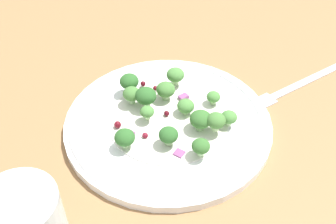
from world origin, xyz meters
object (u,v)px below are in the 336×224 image
plate (168,122)px  broccoli_floret_0 (202,146)px  broccoli_floret_2 (216,121)px  fork (294,87)px  broccoli_floret_1 (201,120)px

plate → broccoli_floret_0: size_ratio=12.24×
plate → broccoli_floret_2: broccoli_floret_2 is taller
broccoli_floret_0 → fork: 21.64cm
broccoli_floret_0 → fork: (-2.29, 21.33, -2.83)cm
plate → fork: size_ratio=1.53×
plate → broccoli_floret_1: broccoli_floret_1 is taller
broccoli_floret_0 → broccoli_floret_2: (-1.87, 4.08, 0.42)cm
broccoli_floret_2 → fork: (-0.42, 17.25, -3.25)cm
broccoli_floret_2 → plate: bearing=-150.5°
plate → broccoli_floret_2: bearing=29.5°
broccoli_floret_0 → broccoli_floret_2: broccoli_floret_2 is taller
plate → broccoli_floret_0: (7.72, -0.77, 2.22)cm
broccoli_floret_2 → broccoli_floret_0: bearing=-65.4°
broccoli_floret_1 → broccoli_floret_2: bearing=33.0°
broccoli_floret_2 → fork: 17.56cm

